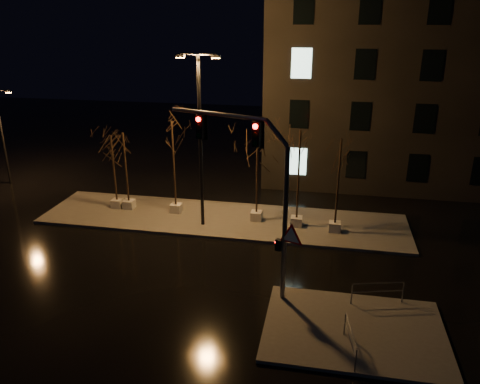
# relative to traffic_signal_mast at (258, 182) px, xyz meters

# --- Properties ---
(ground) EXTENTS (90.00, 90.00, 0.00)m
(ground) POSITION_rel_traffic_signal_mast_xyz_m (-3.30, 1.44, -5.27)
(ground) COLOR black
(ground) RESTS_ON ground
(median) EXTENTS (22.00, 5.00, 0.15)m
(median) POSITION_rel_traffic_signal_mast_xyz_m (-3.30, 7.44, -5.20)
(median) COLOR #4D4A45
(median) RESTS_ON ground
(sidewalk_corner) EXTENTS (7.00, 5.00, 0.15)m
(sidewalk_corner) POSITION_rel_traffic_signal_mast_xyz_m (4.20, -2.06, -5.20)
(sidewalk_corner) COLOR #4D4A45
(sidewalk_corner) RESTS_ON ground
(building) EXTENTS (25.00, 12.00, 15.00)m
(building) POSITION_rel_traffic_signal_mast_xyz_m (10.70, 19.44, 2.23)
(building) COLOR black
(building) RESTS_ON ground
(tree_0) EXTENTS (1.80, 1.80, 4.84)m
(tree_0) POSITION_rel_traffic_signal_mast_xyz_m (-10.26, 7.83, -1.44)
(tree_0) COLOR #AEABA2
(tree_0) RESTS_ON median
(tree_1) EXTENTS (1.80, 1.80, 5.05)m
(tree_1) POSITION_rel_traffic_signal_mast_xyz_m (-9.47, 7.85, -1.29)
(tree_1) COLOR #AEABA2
(tree_1) RESTS_ON median
(tree_2) EXTENTS (1.80, 1.80, 5.94)m
(tree_2) POSITION_rel_traffic_signal_mast_xyz_m (-6.32, 7.79, -0.62)
(tree_2) COLOR #AEABA2
(tree_2) RESTS_ON median
(tree_3) EXTENTS (1.80, 1.80, 5.05)m
(tree_3) POSITION_rel_traffic_signal_mast_xyz_m (-1.21, 7.55, -1.29)
(tree_3) COLOR #AEABA2
(tree_3) RESTS_ON median
(tree_4) EXTENTS (1.80, 1.80, 5.87)m
(tree_4) POSITION_rel_traffic_signal_mast_xyz_m (1.21, 7.18, -0.67)
(tree_4) COLOR #AEABA2
(tree_4) RESTS_ON median
(tree_5) EXTENTS (1.80, 1.80, 5.55)m
(tree_5) POSITION_rel_traffic_signal_mast_xyz_m (3.40, 6.85, -0.91)
(tree_5) COLOR #AEABA2
(tree_5) RESTS_ON median
(traffic_signal_mast) EXTENTS (6.05, 2.23, 7.80)m
(traffic_signal_mast) POSITION_rel_traffic_signal_mast_xyz_m (0.00, 0.00, 0.00)
(traffic_signal_mast) COLOR #595B61
(traffic_signal_mast) RESTS_ON sidewalk_corner
(streetlight_main) EXTENTS (2.42, 0.33, 9.70)m
(streetlight_main) POSITION_rel_traffic_signal_mast_xyz_m (-4.22, 6.38, 0.48)
(streetlight_main) COLOR black
(streetlight_main) RESTS_ON median
(streetlight_far) EXTENTS (1.35, 0.31, 6.89)m
(streetlight_far) POSITION_rel_traffic_signal_mast_xyz_m (-20.26, 11.16, -1.48)
(streetlight_far) COLOR black
(streetlight_far) RESTS_ON ground
(guard_rail_a) EXTENTS (2.19, 0.61, 0.98)m
(guard_rail_a) POSITION_rel_traffic_signal_mast_xyz_m (5.19, -0.06, -4.48)
(guard_rail_a) COLOR #595B61
(guard_rail_a) RESTS_ON sidewalk_corner
(guard_rail_b) EXTENTS (0.38, 2.05, 0.98)m
(guard_rail_b) POSITION_rel_traffic_signal_mast_xyz_m (3.97, -3.48, -4.49)
(guard_rail_b) COLOR #595B61
(guard_rail_b) RESTS_ON sidewalk_corner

